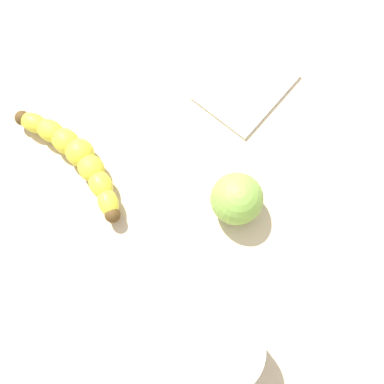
% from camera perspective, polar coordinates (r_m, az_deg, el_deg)
% --- Properties ---
extents(wooden_tabletop, '(1.20, 1.20, 0.03)m').
position_cam_1_polar(wooden_tabletop, '(0.64, -4.88, 0.69)').
color(wooden_tabletop, beige).
rests_on(wooden_tabletop, ground).
extents(banana, '(0.11, 0.20, 0.04)m').
position_cam_1_polar(banana, '(0.64, -14.80, 4.39)').
color(banana, yellow).
rests_on(banana, wooden_tabletop).
extents(smoothie_glass, '(0.09, 0.09, 0.09)m').
position_cam_1_polar(smoothie_glass, '(0.55, 3.66, -19.36)').
color(smoothie_glass, silver).
rests_on(smoothie_glass, wooden_tabletop).
extents(green_apple_fruit, '(0.07, 0.07, 0.07)m').
position_cam_1_polar(green_apple_fruit, '(0.58, 5.79, -0.89)').
color(green_apple_fruit, '#84B747').
rests_on(green_apple_fruit, wooden_tabletop).
extents(folded_napkin, '(0.16, 0.14, 0.01)m').
position_cam_1_polar(folded_napkin, '(0.69, 6.97, 13.32)').
color(folded_napkin, white).
rests_on(folded_napkin, wooden_tabletop).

